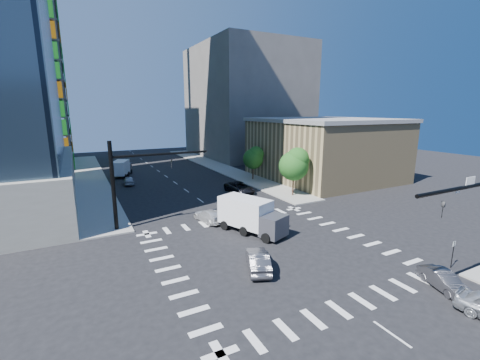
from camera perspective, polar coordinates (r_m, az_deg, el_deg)
ground at (r=28.89m, az=5.81°, el=-12.41°), size 160.00×160.00×0.00m
road_markings at (r=28.89m, az=5.81°, el=-12.40°), size 20.00×20.00×0.01m
sidewalk_ne at (r=68.55m, az=-3.71°, el=2.30°), size 5.00×60.00×0.15m
sidewalk_nw at (r=63.04m, az=-24.99°, el=0.25°), size 5.00×60.00×0.15m
commercial_building at (r=59.42m, az=14.64°, el=5.47°), size 20.50×22.50×10.60m
bg_building_ne at (r=87.37m, az=1.05°, el=13.67°), size 24.00×30.00×28.00m
signal_mast_nw at (r=34.29m, az=-19.26°, el=0.61°), size 10.20×0.40×9.00m
tree_south at (r=45.50m, az=9.73°, el=2.87°), size 4.16×4.16×6.82m
tree_north at (r=55.67m, az=2.51°, el=4.04°), size 3.54×3.52×5.78m
no_parking_sign at (r=30.27m, az=33.66°, el=-10.51°), size 0.30×0.06×2.20m
car_nb_right at (r=26.98m, az=32.46°, el=-14.83°), size 2.40×4.01×1.25m
car_nb_far at (r=47.56m, az=-0.11°, el=-1.34°), size 3.03×5.82×1.56m
car_sb_near at (r=35.74m, az=-5.57°, el=-6.32°), size 2.57×4.77×1.31m
car_sb_mid at (r=55.75m, az=-19.15°, el=-0.09°), size 2.01×4.14×1.36m
car_sb_cross at (r=25.51m, az=3.20°, el=-14.05°), size 3.17×4.73×1.47m
box_truck_near at (r=32.11m, az=2.39°, el=-6.86°), size 5.04×7.05×3.40m
box_truck_far at (r=63.30m, az=-20.22°, el=1.84°), size 4.34×6.14×2.96m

